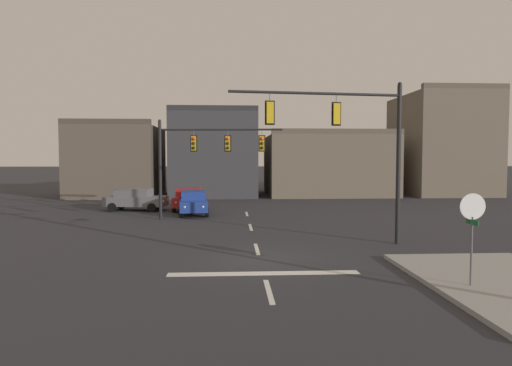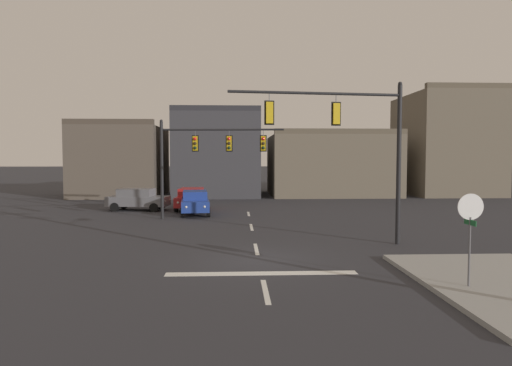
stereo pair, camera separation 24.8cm
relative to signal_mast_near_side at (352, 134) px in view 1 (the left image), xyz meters
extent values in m
plane|color=#2B2B30|center=(-4.20, -2.62, -4.88)|extent=(400.00, 400.00, 0.00)
cube|color=gray|center=(3.07, -6.62, -4.80)|extent=(5.00, 8.00, 0.15)
cube|color=silver|center=(-4.20, -4.62, -4.87)|extent=(6.40, 0.50, 0.01)
cube|color=silver|center=(-4.20, -6.62, -4.87)|extent=(0.16, 2.40, 0.01)
cube|color=silver|center=(-4.20, -0.62, -4.87)|extent=(0.16, 2.40, 0.01)
cube|color=silver|center=(-4.20, 5.38, -4.87)|extent=(0.16, 2.40, 0.01)
cube|color=silver|center=(-4.20, 11.38, -4.87)|extent=(0.16, 2.40, 0.01)
cylinder|color=black|center=(2.17, 0.22, -1.35)|extent=(0.20, 0.20, 7.06)
cylinder|color=black|center=(-1.61, -0.18, 1.73)|extent=(7.57, 0.94, 0.12)
sphere|color=black|center=(2.17, 0.22, 2.23)|extent=(0.18, 0.18, 0.18)
cylinder|color=#56565B|center=(-0.74, -0.09, 1.50)|extent=(0.03, 0.03, 0.35)
cube|color=gold|center=(-0.74, -0.09, 0.87)|extent=(0.32, 0.27, 0.90)
sphere|color=red|center=(-0.75, 0.04, 1.15)|extent=(0.20, 0.20, 0.20)
sphere|color=#2D2314|center=(-0.75, 0.04, 0.87)|extent=(0.20, 0.20, 0.20)
sphere|color=black|center=(-0.75, 0.04, 0.59)|extent=(0.20, 0.20, 0.20)
cube|color=black|center=(-0.74, -0.11, 0.87)|extent=(0.42, 0.08, 1.02)
cylinder|color=#56565B|center=(-3.65, -0.40, 1.50)|extent=(0.03, 0.03, 0.35)
cube|color=gold|center=(-3.65, -0.40, 0.87)|extent=(0.32, 0.27, 0.90)
sphere|color=red|center=(-3.66, -0.28, 1.15)|extent=(0.20, 0.20, 0.20)
sphere|color=#2D2314|center=(-3.66, -0.28, 0.87)|extent=(0.20, 0.20, 0.20)
sphere|color=black|center=(-3.66, -0.28, 0.59)|extent=(0.20, 0.20, 0.20)
cube|color=black|center=(-3.65, -0.42, 0.87)|extent=(0.42, 0.08, 1.02)
cylinder|color=black|center=(-9.73, 9.02, -1.81)|extent=(0.20, 0.20, 6.13)
cylinder|color=black|center=(-5.90, 8.74, 0.75)|extent=(7.66, 0.68, 0.12)
sphere|color=black|center=(-9.73, 9.02, 1.30)|extent=(0.18, 0.18, 0.18)
cylinder|color=#56565B|center=(-7.60, 8.86, 0.52)|extent=(0.03, 0.03, 0.35)
cube|color=gold|center=(-7.60, 8.86, -0.11)|extent=(0.32, 0.26, 0.90)
sphere|color=red|center=(-7.61, 8.73, 0.17)|extent=(0.20, 0.20, 0.20)
sphere|color=#2D2314|center=(-7.61, 8.73, -0.11)|extent=(0.20, 0.20, 0.20)
sphere|color=black|center=(-7.61, 8.73, -0.39)|extent=(0.20, 0.20, 0.20)
cube|color=black|center=(-7.60, 8.88, -0.11)|extent=(0.42, 0.06, 1.02)
cylinder|color=#56565B|center=(-5.48, 8.71, 0.52)|extent=(0.03, 0.03, 0.35)
cube|color=gold|center=(-5.48, 8.71, -0.11)|extent=(0.32, 0.26, 0.90)
sphere|color=red|center=(-5.49, 8.58, 0.17)|extent=(0.20, 0.20, 0.20)
sphere|color=#2D2314|center=(-5.49, 8.58, -0.11)|extent=(0.20, 0.20, 0.20)
sphere|color=black|center=(-5.49, 8.58, -0.39)|extent=(0.20, 0.20, 0.20)
cube|color=black|center=(-5.48, 8.73, -0.11)|extent=(0.42, 0.06, 1.02)
cylinder|color=#56565B|center=(-3.35, 8.55, 0.52)|extent=(0.03, 0.03, 0.35)
cube|color=gold|center=(-3.35, 8.55, -0.11)|extent=(0.32, 0.26, 0.90)
sphere|color=red|center=(-3.36, 8.42, 0.17)|extent=(0.20, 0.20, 0.20)
sphere|color=#2D2314|center=(-3.36, 8.42, -0.11)|extent=(0.20, 0.20, 0.20)
sphere|color=black|center=(-3.36, 8.42, -0.39)|extent=(0.20, 0.20, 0.20)
cube|color=black|center=(-3.35, 8.57, -0.11)|extent=(0.42, 0.06, 1.02)
cylinder|color=#56565B|center=(1.66, -6.85, -3.80)|extent=(0.06, 0.06, 2.15)
cylinder|color=white|center=(1.66, -6.85, -2.43)|extent=(0.76, 0.03, 0.76)
cylinder|color=#B21414|center=(1.66, -6.84, -2.43)|extent=(0.68, 0.03, 0.68)
cube|color=#19592D|center=(1.66, -6.85, -2.88)|extent=(0.02, 0.64, 0.16)
cube|color=navy|center=(-7.87, 11.24, -4.18)|extent=(2.24, 4.56, 0.70)
cube|color=navy|center=(-7.88, 11.39, -3.55)|extent=(1.84, 2.61, 0.56)
cube|color=#2D3842|center=(-7.80, 10.63, -3.57)|extent=(1.54, 0.40, 0.47)
cube|color=#2D3842|center=(-8.00, 12.56, -3.57)|extent=(1.53, 0.37, 0.46)
cylinder|color=black|center=(-6.87, 9.89, -4.56)|extent=(0.28, 0.66, 0.64)
cylinder|color=black|center=(-8.56, 9.71, -4.56)|extent=(0.28, 0.66, 0.64)
cylinder|color=black|center=(-7.17, 12.77, -4.56)|extent=(0.28, 0.66, 0.64)
cylinder|color=black|center=(-8.86, 12.60, -4.56)|extent=(0.28, 0.66, 0.64)
sphere|color=silver|center=(-7.07, 9.13, -4.13)|extent=(0.16, 0.16, 0.16)
sphere|color=silver|center=(-8.22, 9.02, -4.13)|extent=(0.16, 0.16, 0.16)
cube|color=maroon|center=(-8.09, 13.41, -4.10)|extent=(1.36, 0.18, 0.12)
cube|color=slate|center=(-12.27, 13.84, -4.18)|extent=(4.60, 2.36, 0.70)
cube|color=slate|center=(-12.42, 13.86, -3.55)|extent=(2.65, 1.91, 0.56)
cube|color=#2D3842|center=(-11.66, 13.76, -3.57)|extent=(0.45, 1.54, 0.47)
cube|color=#2D3842|center=(-13.58, 14.02, -3.57)|extent=(0.42, 1.54, 0.46)
cylinder|color=black|center=(-10.72, 14.49, -4.56)|extent=(0.66, 0.30, 0.64)
cylinder|color=black|center=(-10.95, 12.81, -4.56)|extent=(0.66, 0.30, 0.64)
cylinder|color=black|center=(-13.60, 14.88, -4.56)|extent=(0.66, 0.30, 0.64)
cylinder|color=black|center=(-13.82, 13.19, -4.56)|extent=(0.66, 0.30, 0.64)
sphere|color=silver|center=(-10.04, 14.13, -4.13)|extent=(0.16, 0.16, 0.16)
sphere|color=silver|center=(-10.19, 12.98, -4.13)|extent=(0.16, 0.16, 0.16)
cube|color=maroon|center=(-14.43, 14.13, -4.10)|extent=(0.22, 1.36, 0.12)
cube|color=#A81E1E|center=(-8.44, 14.10, -4.18)|extent=(2.00, 4.48, 0.70)
cube|color=#A81E1E|center=(-8.44, 14.25, -3.55)|extent=(1.71, 2.53, 0.56)
cube|color=#2D3842|center=(-8.47, 13.48, -3.57)|extent=(1.53, 0.32, 0.47)
cube|color=#2D3842|center=(-8.38, 15.42, -3.57)|extent=(1.53, 0.29, 0.46)
cylinder|color=black|center=(-7.66, 12.61, -4.56)|extent=(0.25, 0.65, 0.64)
cylinder|color=black|center=(-9.36, 12.68, -4.56)|extent=(0.25, 0.65, 0.64)
cylinder|color=black|center=(-7.53, 15.51, -4.56)|extent=(0.25, 0.65, 0.64)
cylinder|color=black|center=(-9.23, 15.59, -4.56)|extent=(0.25, 0.65, 0.64)
sphere|color=silver|center=(-7.97, 11.89, -4.13)|extent=(0.16, 0.16, 0.16)
sphere|color=silver|center=(-9.12, 11.94, -4.13)|extent=(0.16, 0.16, 0.16)
cube|color=maroon|center=(-8.34, 16.27, -4.10)|extent=(1.37, 0.10, 0.12)
cube|color=brown|center=(-16.83, 27.09, -1.39)|extent=(8.29, 9.34, 6.97)
cube|color=#493F35|center=(-16.83, 22.71, 2.34)|extent=(8.29, 0.60, 0.50)
cube|color=#38383D|center=(-6.96, 28.27, -0.75)|extent=(8.48, 11.71, 8.26)
cube|color=#2B2B30|center=(-6.96, 22.71, 3.63)|extent=(8.48, 0.60, 0.50)
cube|color=#665B4C|center=(4.87, 27.44, -1.81)|extent=(12.63, 10.06, 6.15)
cube|color=brown|center=(4.87, 22.71, 1.52)|extent=(12.63, 0.60, 0.50)
cube|color=#665B4C|center=(17.22, 27.41, 0.37)|extent=(8.46, 10.00, 10.51)
cube|color=brown|center=(17.22, 22.71, 5.88)|extent=(8.46, 0.60, 0.50)
camera|label=1|loc=(-5.28, -19.22, -1.05)|focal=31.26mm
camera|label=2|loc=(-5.04, -19.23, -1.05)|focal=31.26mm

